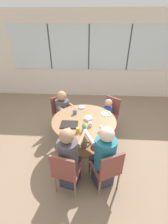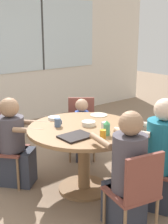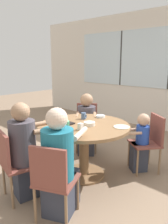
{
  "view_description": "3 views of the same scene",
  "coord_description": "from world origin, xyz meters",
  "px_view_note": "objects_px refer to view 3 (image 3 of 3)",
  "views": [
    {
      "loc": [
        0.14,
        -2.45,
        2.44
      ],
      "look_at": [
        0.0,
        0.0,
        0.95
      ],
      "focal_mm": 24.0,
      "sensor_mm": 36.0,
      "label": 1
    },
    {
      "loc": [
        -2.13,
        -2.54,
        1.88
      ],
      "look_at": [
        0.0,
        0.0,
        0.95
      ],
      "focal_mm": 50.0,
      "sensor_mm": 36.0,
      "label": 2
    },
    {
      "loc": [
        1.98,
        -2.14,
        1.64
      ],
      "look_at": [
        0.0,
        0.0,
        0.95
      ],
      "focal_mm": 35.0,
      "sensor_mm": 36.0,
      "label": 3
    }
  ],
  "objects_px": {
    "person_woman_green_shirt": "(86,126)",
    "person_man_blue_shirt": "(59,167)",
    "bowl_white_shallow": "(101,116)",
    "person_toddler": "(141,144)",
    "bowl_cereal": "(89,124)",
    "person_man_teal_shirt": "(26,154)",
    "juice_glass": "(58,126)",
    "chair_for_man_blue_shirt": "(53,177)",
    "chair_for_toddler": "(151,138)",
    "milk_carton_small": "(81,127)",
    "chair_for_man_teal_shirt": "(13,160)",
    "coffee_mug": "(84,116)",
    "sippy_cup": "(67,124)",
    "chair_for_woman_green_shirt": "(87,122)"
  },
  "relations": [
    {
      "from": "person_woman_green_shirt",
      "to": "sippy_cup",
      "type": "distance_m",
      "value": 1.2
    },
    {
      "from": "bowl_white_shallow",
      "to": "person_man_teal_shirt",
      "type": "bearing_deg",
      "value": -94.65
    },
    {
      "from": "coffee_mug",
      "to": "chair_for_man_blue_shirt",
      "type": "bearing_deg",
      "value": -60.85
    },
    {
      "from": "coffee_mug",
      "to": "bowl_white_shallow",
      "type": "xyz_separation_m",
      "value": [
        0.12,
        0.26,
        -0.03
      ]
    },
    {
      "from": "coffee_mug",
      "to": "bowl_white_shallow",
      "type": "bearing_deg",
      "value": 64.16
    },
    {
      "from": "person_toddler",
      "to": "bowl_cereal",
      "type": "bearing_deg",
      "value": 93.94
    },
    {
      "from": "person_man_blue_shirt",
      "to": "person_man_teal_shirt",
      "type": "xyz_separation_m",
      "value": [
        -0.54,
        -0.06,
        -0.0
      ]
    },
    {
      "from": "chair_for_man_blue_shirt",
      "to": "juice_glass",
      "type": "bearing_deg",
      "value": 109.37
    },
    {
      "from": "person_man_blue_shirt",
      "to": "sippy_cup",
      "type": "distance_m",
      "value": 0.62
    },
    {
      "from": "person_man_blue_shirt",
      "to": "chair_for_woman_green_shirt",
      "type": "bearing_deg",
      "value": 98.16
    },
    {
      "from": "chair_for_woman_green_shirt",
      "to": "coffee_mug",
      "type": "relative_size",
      "value": 8.83
    },
    {
      "from": "person_man_blue_shirt",
      "to": "juice_glass",
      "type": "xyz_separation_m",
      "value": [
        -0.44,
        0.37,
        0.28
      ]
    },
    {
      "from": "person_man_blue_shirt",
      "to": "milk_carton_small",
      "type": "xyz_separation_m",
      "value": [
        -0.23,
        0.56,
        0.28
      ]
    },
    {
      "from": "person_woman_green_shirt",
      "to": "person_man_blue_shirt",
      "type": "bearing_deg",
      "value": 82.5
    },
    {
      "from": "person_woman_green_shirt",
      "to": "bowl_white_shallow",
      "type": "relative_size",
      "value": 7.65
    },
    {
      "from": "chair_for_toddler",
      "to": "coffee_mug",
      "type": "xyz_separation_m",
      "value": [
        -0.83,
        -0.58,
        0.31
      ]
    },
    {
      "from": "chair_for_toddler",
      "to": "person_toddler",
      "type": "height_order",
      "value": "person_toddler"
    },
    {
      "from": "coffee_mug",
      "to": "milk_carton_small",
      "type": "relative_size",
      "value": 1.13
    },
    {
      "from": "juice_glass",
      "to": "bowl_cereal",
      "type": "bearing_deg",
      "value": 68.11
    },
    {
      "from": "chair_for_woman_green_shirt",
      "to": "juice_glass",
      "type": "height_order",
      "value": "juice_glass"
    },
    {
      "from": "chair_for_man_teal_shirt",
      "to": "milk_carton_small",
      "type": "bearing_deg",
      "value": 78.65
    },
    {
      "from": "person_toddler",
      "to": "bowl_cereal",
      "type": "xyz_separation_m",
      "value": [
        -0.44,
        -0.66,
        0.36
      ]
    },
    {
      "from": "person_toddler",
      "to": "chair_for_toddler",
      "type": "bearing_deg",
      "value": -90.0
    },
    {
      "from": "chair_for_man_blue_shirt",
      "to": "person_man_blue_shirt",
      "type": "bearing_deg",
      "value": 90.0
    },
    {
      "from": "chair_for_man_blue_shirt",
      "to": "bowl_white_shallow",
      "type": "distance_m",
      "value": 1.5
    },
    {
      "from": "juice_glass",
      "to": "person_toddler",
      "type": "bearing_deg",
      "value": 60.44
    },
    {
      "from": "person_toddler",
      "to": "sippy_cup",
      "type": "bearing_deg",
      "value": 101.49
    },
    {
      "from": "person_man_blue_shirt",
      "to": "bowl_white_shallow",
      "type": "relative_size",
      "value": 8.48
    },
    {
      "from": "person_woman_green_shirt",
      "to": "sippy_cup",
      "type": "xyz_separation_m",
      "value": [
        0.56,
        -0.99,
        0.36
      ]
    },
    {
      "from": "chair_for_toddler",
      "to": "person_man_blue_shirt",
      "type": "relative_size",
      "value": 0.72
    },
    {
      "from": "chair_for_man_teal_shirt",
      "to": "coffee_mug",
      "type": "height_order",
      "value": "coffee_mug"
    },
    {
      "from": "chair_for_woman_green_shirt",
      "to": "person_toddler",
      "type": "height_order",
      "value": "person_toddler"
    },
    {
      "from": "bowl_cereal",
      "to": "person_man_teal_shirt",
      "type": "bearing_deg",
      "value": -107.79
    },
    {
      "from": "juice_glass",
      "to": "person_woman_green_shirt",
      "type": "bearing_deg",
      "value": 113.7
    },
    {
      "from": "chair_for_man_blue_shirt",
      "to": "milk_carton_small",
      "type": "xyz_separation_m",
      "value": [
        -0.3,
        0.71,
        0.3
      ]
    },
    {
      "from": "bowl_cereal",
      "to": "chair_for_man_teal_shirt",
      "type": "bearing_deg",
      "value": -107.01
    },
    {
      "from": "person_toddler",
      "to": "milk_carton_small",
      "type": "relative_size",
      "value": 10.35
    },
    {
      "from": "chair_for_man_blue_shirt",
      "to": "chair_for_toddler",
      "type": "distance_m",
      "value": 1.73
    },
    {
      "from": "chair_for_toddler",
      "to": "bowl_white_shallow",
      "type": "xyz_separation_m",
      "value": [
        -0.7,
        -0.33,
        0.28
      ]
    },
    {
      "from": "chair_for_man_teal_shirt",
      "to": "person_man_teal_shirt",
      "type": "relative_size",
      "value": 0.73
    },
    {
      "from": "chair_for_man_blue_shirt",
      "to": "bowl_white_shallow",
      "type": "height_order",
      "value": "chair_for_man_blue_shirt"
    },
    {
      "from": "chair_for_man_blue_shirt",
      "to": "sippy_cup",
      "type": "bearing_deg",
      "value": 100.41
    },
    {
      "from": "person_man_teal_shirt",
      "to": "person_toddler",
      "type": "bearing_deg",
      "value": 77.41
    },
    {
      "from": "person_toddler",
      "to": "coffee_mug",
      "type": "distance_m",
      "value": 0.95
    },
    {
      "from": "sippy_cup",
      "to": "bowl_cereal",
      "type": "relative_size",
      "value": 1.01
    },
    {
      "from": "chair_for_man_teal_shirt",
      "to": "person_toddler",
      "type": "xyz_separation_m",
      "value": [
        0.75,
        1.66,
        -0.08
      ]
    },
    {
      "from": "person_toddler",
      "to": "milk_carton_small",
      "type": "bearing_deg",
      "value": 103.48
    },
    {
      "from": "chair_for_woman_green_shirt",
      "to": "person_toddler",
      "type": "relative_size",
      "value": 0.96
    },
    {
      "from": "chair_for_man_teal_shirt",
      "to": "sippy_cup",
      "type": "height_order",
      "value": "sippy_cup"
    },
    {
      "from": "person_woman_green_shirt",
      "to": "bowl_white_shallow",
      "type": "bearing_deg",
      "value": 119.07
    }
  ]
}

